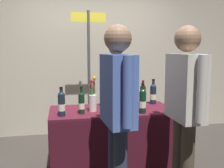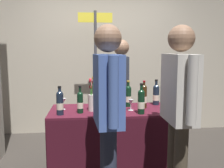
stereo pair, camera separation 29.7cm
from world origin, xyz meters
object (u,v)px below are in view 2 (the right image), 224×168
wine_glass_mid (131,103)px  flower_vase (92,99)px  vendor_presenter (121,86)px  wine_glass_near_vendor (63,101)px  booth_signpost (96,64)px  tasting_table (112,130)px  taster_foreground_right (179,102)px  featured_wine_bottle (105,95)px  display_bottle_0 (128,96)px

wine_glass_mid → flower_vase: (-0.44, 0.02, 0.04)m
vendor_presenter → flower_vase: bearing=-25.0°
wine_glass_near_vendor → booth_signpost: booth_signpost is taller
tasting_table → taster_foreground_right: bearing=-56.7°
featured_wine_bottle → display_bottle_0: size_ratio=0.98×
vendor_presenter → booth_signpost: (-0.34, 0.40, 0.29)m
taster_foreground_right → booth_signpost: 1.96m
wine_glass_near_vendor → flower_vase: (0.34, -0.11, 0.04)m
booth_signpost → wine_glass_near_vendor: bearing=-113.0°
taster_foreground_right → display_bottle_0: bearing=17.9°
display_bottle_0 → wine_glass_near_vendor: size_ratio=2.46×
wine_glass_mid → flower_vase: 0.45m
tasting_table → wine_glass_near_vendor: 0.67m
wine_glass_mid → vendor_presenter: size_ratio=0.08×
display_bottle_0 → taster_foreground_right: bearing=-71.6°
vendor_presenter → taster_foreground_right: taster_foreground_right is taller
flower_vase → display_bottle_0: bearing=22.7°
wine_glass_mid → wine_glass_near_vendor: bearing=171.2°
tasting_table → flower_vase: (-0.23, -0.05, 0.38)m
featured_wine_bottle → vendor_presenter: (0.25, 0.44, 0.04)m
wine_glass_near_vendor → booth_signpost: bearing=67.0°
wine_glass_mid → flower_vase: flower_vase is taller
tasting_table → vendor_presenter: (0.19, 0.64, 0.43)m
display_bottle_0 → wine_glass_near_vendor: bearing=-174.1°
flower_vase → vendor_presenter: (0.42, 0.69, 0.05)m
vendor_presenter → tasting_table: bearing=-10.0°
vendor_presenter → booth_signpost: size_ratio=0.78×
booth_signpost → tasting_table: bearing=-81.5°
vendor_presenter → featured_wine_bottle: bearing=-23.2°
wine_glass_near_vendor → flower_vase: bearing=-17.2°
featured_wine_bottle → display_bottle_0: (0.28, -0.06, -0.00)m
wine_glass_near_vendor → tasting_table: bearing=-5.1°
tasting_table → display_bottle_0: display_bottle_0 is taller
tasting_table → featured_wine_bottle: (-0.06, 0.19, 0.38)m
display_bottle_0 → flower_vase: size_ratio=0.79×
tasting_table → booth_signpost: bearing=98.5°
wine_glass_mid → flower_vase: size_ratio=0.32×
featured_wine_bottle → flower_vase: (-0.17, -0.24, -0.00)m
display_bottle_0 → flower_vase: flower_vase is taller
tasting_table → flower_vase: flower_vase is taller
taster_foreground_right → booth_signpost: bearing=19.7°
wine_glass_mid → vendor_presenter: (-0.02, 0.71, 0.09)m
wine_glass_mid → booth_signpost: 1.23m
featured_wine_bottle → wine_glass_near_vendor: featured_wine_bottle is taller
tasting_table → flower_vase: bearing=-167.0°
wine_glass_mid → display_bottle_0: bearing=89.4°
tasting_table → wine_glass_near_vendor: (-0.57, 0.05, 0.34)m
flower_vase → taster_foreground_right: size_ratio=0.24×
vendor_presenter → taster_foreground_right: size_ratio=0.96×
vendor_presenter → taster_foreground_right: 1.46m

